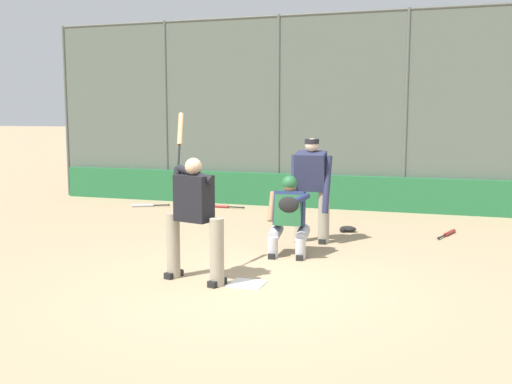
{
  "coord_description": "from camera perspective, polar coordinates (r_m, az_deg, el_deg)",
  "views": [
    {
      "loc": [
        -2.39,
        6.99,
        2.15
      ],
      "look_at": [
        0.21,
        -1.0,
        1.05
      ],
      "focal_mm": 42.0,
      "sensor_mm": 36.0,
      "label": 1
    }
  ],
  "objects": [
    {
      "name": "spare_bat_near_backstop",
      "position": [
        11.23,
        17.86,
        -3.77
      ],
      "size": [
        0.31,
        0.82,
        0.07
      ],
      "rotation": [
        0.0,
        0.0,
        4.4
      ],
      "color": "black",
      "rests_on": "ground_plane"
    },
    {
      "name": "backstop_fence",
      "position": [
        13.69,
        8.03,
        7.95
      ],
      "size": [
        14.5,
        0.08,
        4.39
      ],
      "color": "#515651",
      "rests_on": "ground_plane"
    },
    {
      "name": "padding_wall",
      "position": [
        13.7,
        7.81,
        -0.02
      ],
      "size": [
        14.13,
        0.18,
        0.76
      ],
      "primitive_type": "cube",
      "color": "#236638",
      "rests_on": "ground_plane"
    },
    {
      "name": "ground_plane",
      "position": [
        7.69,
        -0.86,
        -8.77
      ],
      "size": [
        160.0,
        160.0,
        0.0
      ],
      "primitive_type": "plane",
      "color": "tan"
    },
    {
      "name": "home_plate_marker",
      "position": [
        7.69,
        -0.86,
        -8.73
      ],
      "size": [
        0.43,
        0.43,
        0.01
      ],
      "primitive_type": "cube",
      "color": "white",
      "rests_on": "ground_plane"
    },
    {
      "name": "bleachers_beyond",
      "position": [
        17.06,
        2.05,
        2.2
      ],
      "size": [
        10.09,
        3.05,
        1.8
      ],
      "color": "slate",
      "rests_on": "ground_plane"
    },
    {
      "name": "spare_bat_by_padding",
      "position": [
        14.15,
        -10.47,
        -1.27
      ],
      "size": [
        0.8,
        0.44,
        0.07
      ],
      "rotation": [
        0.0,
        0.0,
        0.47
      ],
      "color": "black",
      "rests_on": "ground_plane"
    },
    {
      "name": "catcher_behind_plate",
      "position": [
        9.07,
        3.13,
        -2.17
      ],
      "size": [
        0.66,
        0.77,
        1.22
      ],
      "rotation": [
        0.0,
        0.0,
        0.1
      ],
      "color": "#B7B7BC",
      "rests_on": "ground_plane"
    },
    {
      "name": "spare_bat_third_base_side",
      "position": [
        13.8,
        -3.4,
        -1.37
      ],
      "size": [
        0.92,
        0.07,
        0.07
      ],
      "rotation": [
        0.0,
        0.0,
        6.28
      ],
      "color": "black",
      "rests_on": "ground_plane"
    },
    {
      "name": "umpire_home",
      "position": [
        9.98,
        5.31,
        0.48
      ],
      "size": [
        0.71,
        0.43,
        1.75
      ],
      "rotation": [
        0.0,
        0.0,
        -0.02
      ],
      "color": "gray",
      "rests_on": "ground_plane"
    },
    {
      "name": "batter_at_plate",
      "position": [
        7.68,
        -5.95,
        -2.16
      ],
      "size": [
        0.89,
        0.82,
        2.17
      ],
      "rotation": [
        0.0,
        0.0,
        -0.26
      ],
      "color": "gray",
      "rests_on": "ground_plane"
    },
    {
      "name": "fielding_glove_on_dirt",
      "position": [
        11.1,
        8.7,
        -3.51
      ],
      "size": [
        0.3,
        0.23,
        0.11
      ],
      "color": "black",
      "rests_on": "ground_plane"
    }
  ]
}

